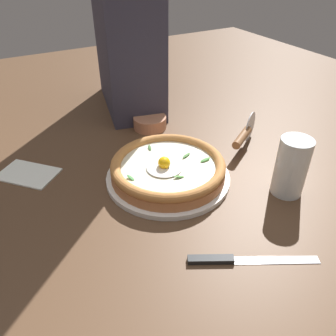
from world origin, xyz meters
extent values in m
cube|color=#523824|center=(0.00, 0.00, -0.01)|extent=(2.40, 2.40, 0.03)
cylinder|color=white|center=(0.03, -0.03, 0.01)|extent=(0.30, 0.30, 0.01)
cylinder|color=#BA7143|center=(0.03, -0.03, 0.02)|extent=(0.27, 0.27, 0.02)
torus|color=#BB783E|center=(0.03, -0.03, 0.04)|extent=(0.27, 0.27, 0.02)
cylinder|color=#EBE7C8|center=(0.03, -0.03, 0.04)|extent=(0.23, 0.23, 0.00)
ellipsoid|color=white|center=(0.02, -0.04, 0.04)|extent=(0.08, 0.08, 0.01)
sphere|color=yellow|center=(0.02, -0.04, 0.05)|extent=(0.03, 0.03, 0.03)
ellipsoid|color=#3B7030|center=(0.09, -0.02, 0.04)|extent=(0.03, 0.02, 0.00)
ellipsoid|color=#356229|center=(0.03, 0.06, 0.04)|extent=(0.01, 0.02, 0.01)
ellipsoid|color=#427831|center=(0.03, -0.08, 0.04)|extent=(0.03, 0.01, 0.01)
ellipsoid|color=#3E7E33|center=(0.12, -0.06, 0.04)|extent=(0.03, 0.01, 0.01)
ellipsoid|color=#3A803B|center=(-0.07, -0.04, 0.04)|extent=(0.02, 0.02, 0.01)
cylinder|color=#B57555|center=(0.11, 0.23, 0.02)|extent=(0.10, 0.10, 0.04)
cylinder|color=silver|center=(0.33, 0.03, 0.04)|extent=(0.07, 0.05, 0.08)
cylinder|color=silver|center=(0.32, 0.02, 0.04)|extent=(0.02, 0.02, 0.01)
cylinder|color=brown|center=(0.27, -0.01, 0.04)|extent=(0.10, 0.07, 0.02)
cube|color=silver|center=(0.08, -0.34, 0.00)|extent=(0.15, 0.09, 0.00)
cube|color=black|center=(-0.02, -0.29, 0.01)|extent=(0.08, 0.05, 0.01)
cylinder|color=silver|center=(0.25, -0.20, 0.07)|extent=(0.07, 0.07, 0.14)
cylinder|color=#B73134|center=(0.25, -0.20, 0.04)|extent=(0.06, 0.06, 0.07)
cube|color=white|center=(-0.26, 0.15, 0.00)|extent=(0.16, 0.16, 0.01)
camera|label=1|loc=(-0.29, -0.61, 0.49)|focal=36.10mm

